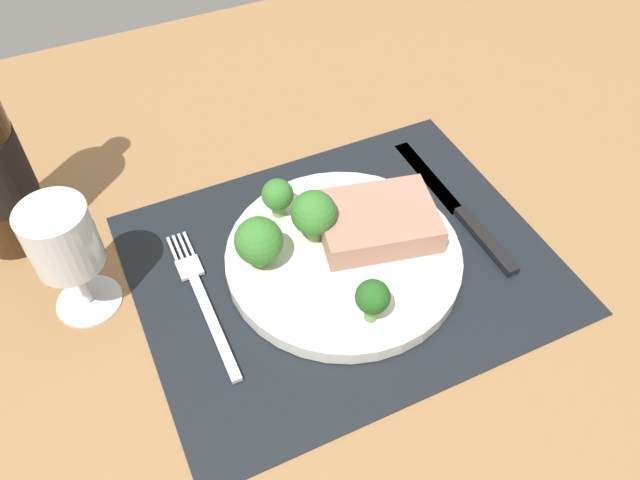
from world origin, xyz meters
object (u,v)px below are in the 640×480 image
object	(u,v)px
fork	(203,299)
wine_glass	(64,244)
plate	(343,257)
knife	(462,213)
steak	(377,221)

from	to	relation	value
fork	wine_glass	size ratio (longest dim) A/B	1.51
plate	knife	world-z (taller)	plate
plate	knife	distance (cm)	14.97
steak	wine_glass	size ratio (longest dim) A/B	0.94
steak	knife	size ratio (longest dim) A/B	0.52
fork	knife	size ratio (longest dim) A/B	0.83
steak	fork	xyz separation A→B (cm)	(-19.15, 0.22, -2.81)
wine_glass	steak	bearing A→B (deg)	-9.90
fork	steak	bearing A→B (deg)	-0.48
fork	knife	xyz separation A→B (cm)	(29.67, -0.89, 0.05)
fork	knife	distance (cm)	29.69
plate	fork	world-z (taller)	plate
steak	knife	xyz separation A→B (cm)	(10.53, -0.67, -2.76)
knife	wine_glass	distance (cm)	41.05
steak	fork	bearing A→B (deg)	179.33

